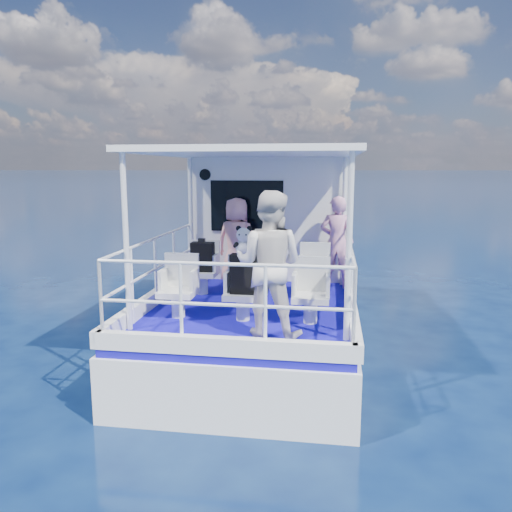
{
  "coord_description": "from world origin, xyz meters",
  "views": [
    {
      "loc": [
        1.14,
        -7.46,
        2.9
      ],
      "look_at": [
        0.07,
        -0.4,
        1.65
      ],
      "focal_mm": 35.0,
      "sensor_mm": 36.0,
      "label": 1
    }
  ],
  "objects_px": {
    "panda": "(244,240)",
    "backpack_center": "(244,274)",
    "passenger_stbd_aft": "(269,264)",
    "passenger_port_fwd": "(237,241)"
  },
  "relations": [
    {
      "from": "panda",
      "to": "backpack_center",
      "type": "bearing_deg",
      "value": 110.68
    },
    {
      "from": "passenger_stbd_aft",
      "to": "panda",
      "type": "bearing_deg",
      "value": -40.97
    },
    {
      "from": "passenger_port_fwd",
      "to": "backpack_center",
      "type": "distance_m",
      "value": 2.21
    },
    {
      "from": "passenger_stbd_aft",
      "to": "backpack_center",
      "type": "relative_size",
      "value": 3.37
    },
    {
      "from": "passenger_port_fwd",
      "to": "passenger_stbd_aft",
      "type": "xyz_separation_m",
      "value": [
        0.9,
        -2.65,
        0.12
      ]
    },
    {
      "from": "passenger_port_fwd",
      "to": "panda",
      "type": "distance_m",
      "value": 2.25
    },
    {
      "from": "passenger_port_fwd",
      "to": "backpack_center",
      "type": "bearing_deg",
      "value": 117.94
    },
    {
      "from": "panda",
      "to": "passenger_port_fwd",
      "type": "bearing_deg",
      "value": 103.26
    },
    {
      "from": "backpack_center",
      "to": "panda",
      "type": "height_order",
      "value": "panda"
    },
    {
      "from": "passenger_port_fwd",
      "to": "panda",
      "type": "xyz_separation_m",
      "value": [
        0.51,
        -2.17,
        0.33
      ]
    }
  ]
}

